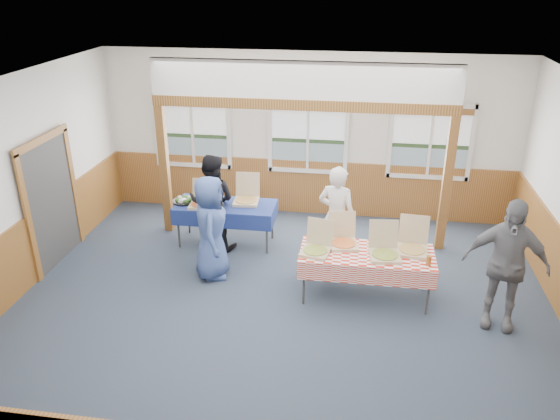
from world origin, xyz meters
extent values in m
plane|color=#262F3E|center=(0.00, 0.00, 0.00)|extent=(8.00, 8.00, 0.00)
plane|color=white|center=(0.00, 0.00, 3.20)|extent=(8.00, 8.00, 0.00)
plane|color=silver|center=(0.00, 3.50, 1.60)|extent=(8.00, 0.00, 8.00)
plane|color=silver|center=(0.00, -3.50, 1.60)|extent=(8.00, 0.00, 8.00)
plane|color=silver|center=(-4.00, 0.00, 1.60)|extent=(0.00, 8.00, 8.00)
cube|color=brown|center=(0.00, 3.48, 0.55)|extent=(7.98, 0.05, 1.10)
cube|color=brown|center=(-3.98, 0.00, 0.55)|extent=(0.05, 6.98, 1.10)
cube|color=#353535|center=(-3.96, 0.90, 1.05)|extent=(0.06, 1.30, 2.10)
cube|color=silver|center=(-2.30, 3.44, 0.91)|extent=(1.52, 0.05, 0.08)
cube|color=silver|center=(-2.30, 3.44, 2.29)|extent=(1.52, 0.05, 0.08)
cube|color=silver|center=(-3.04, 3.44, 1.60)|extent=(0.08, 0.05, 1.46)
cube|color=silver|center=(-1.56, 3.44, 1.60)|extent=(0.08, 0.05, 1.46)
cube|color=silver|center=(-2.30, 3.44, 1.60)|extent=(0.05, 0.05, 1.30)
cube|color=slate|center=(-2.30, 3.48, 1.21)|extent=(1.40, 0.02, 0.52)
cube|color=#243B1D|center=(-2.30, 3.48, 1.51)|extent=(1.40, 0.02, 0.08)
cube|color=silver|center=(-2.30, 3.48, 1.90)|extent=(1.40, 0.02, 0.70)
cube|color=brown|center=(-2.30, 3.42, 2.19)|extent=(1.40, 0.07, 0.10)
cube|color=silver|center=(0.00, 3.44, 0.91)|extent=(1.52, 0.05, 0.08)
cube|color=silver|center=(0.00, 3.44, 2.29)|extent=(1.52, 0.05, 0.08)
cube|color=silver|center=(-0.74, 3.44, 1.60)|extent=(0.08, 0.05, 1.46)
cube|color=silver|center=(0.74, 3.44, 1.60)|extent=(0.08, 0.05, 1.46)
cube|color=silver|center=(0.00, 3.44, 1.60)|extent=(0.05, 0.05, 1.30)
cube|color=slate|center=(0.00, 3.48, 1.21)|extent=(1.40, 0.02, 0.52)
cube|color=#243B1D|center=(0.00, 3.48, 1.51)|extent=(1.40, 0.02, 0.08)
cube|color=silver|center=(0.00, 3.48, 1.90)|extent=(1.40, 0.02, 0.70)
cube|color=brown|center=(0.00, 3.42, 2.19)|extent=(1.40, 0.07, 0.10)
cube|color=silver|center=(2.30, 3.44, 0.91)|extent=(1.52, 0.05, 0.08)
cube|color=silver|center=(2.30, 3.44, 2.29)|extent=(1.52, 0.05, 0.08)
cube|color=silver|center=(1.56, 3.44, 1.60)|extent=(0.08, 0.05, 1.46)
cube|color=silver|center=(3.04, 3.44, 1.60)|extent=(0.08, 0.05, 1.46)
cube|color=silver|center=(2.30, 3.44, 1.60)|extent=(0.05, 0.05, 1.30)
cube|color=slate|center=(2.30, 3.48, 1.21)|extent=(1.40, 0.02, 0.52)
cube|color=#243B1D|center=(2.30, 3.48, 1.51)|extent=(1.40, 0.02, 0.08)
cube|color=silver|center=(2.30, 3.48, 1.90)|extent=(1.40, 0.02, 0.70)
cube|color=brown|center=(2.30, 3.42, 2.19)|extent=(1.40, 0.07, 0.10)
cube|color=#573613|center=(-2.50, 2.30, 1.20)|extent=(0.15, 0.15, 2.40)
cube|color=#573613|center=(2.50, 2.30, 1.20)|extent=(0.15, 0.15, 2.40)
cube|color=#573613|center=(0.00, 2.30, 2.49)|extent=(5.15, 0.18, 0.18)
cylinder|color=#353535|center=(-2.08, 1.62, 0.36)|extent=(0.04, 0.04, 0.73)
cylinder|color=#353535|center=(-2.08, 2.20, 0.36)|extent=(0.04, 0.04, 0.73)
cylinder|color=#353535|center=(-0.50, 1.62, 0.36)|extent=(0.04, 0.04, 0.73)
cylinder|color=#353535|center=(-0.50, 2.20, 0.36)|extent=(0.04, 0.04, 0.73)
cube|color=#353535|center=(-1.29, 1.91, 0.73)|extent=(1.72, 0.76, 0.03)
cube|color=navy|center=(-1.29, 1.91, 0.75)|extent=(1.79, 0.83, 0.01)
cube|color=navy|center=(-1.29, 1.53, 0.61)|extent=(1.76, 0.07, 0.28)
cube|color=navy|center=(-1.29, 2.29, 0.61)|extent=(1.76, 0.07, 0.28)
cylinder|color=#353535|center=(0.31, 0.15, 0.36)|extent=(0.04, 0.04, 0.73)
cylinder|color=#353535|center=(0.31, 0.82, 0.36)|extent=(0.04, 0.04, 0.73)
cylinder|color=#353535|center=(2.09, 0.15, 0.36)|extent=(0.04, 0.04, 0.73)
cylinder|color=#353535|center=(2.09, 0.82, 0.36)|extent=(0.04, 0.04, 0.73)
cube|color=#353535|center=(1.20, 0.49, 0.73)|extent=(2.02, 1.15, 0.03)
cube|color=red|center=(1.20, 0.49, 0.75)|extent=(2.09, 1.23, 0.01)
cube|color=red|center=(1.20, 0.06, 0.61)|extent=(1.92, 0.40, 0.28)
cube|color=red|center=(1.20, 0.91, 0.61)|extent=(1.92, 0.40, 0.28)
cube|color=tan|center=(-1.69, 1.76, 0.78)|extent=(0.41, 0.41, 0.04)
cylinder|color=orange|center=(-1.69, 1.76, 0.81)|extent=(0.36, 0.36, 0.01)
cube|color=tan|center=(-1.70, 1.99, 0.99)|extent=(0.39, 0.11, 0.38)
cube|color=tan|center=(-0.94, 2.03, 0.78)|extent=(0.46, 0.46, 0.05)
cylinder|color=#DBC765|center=(-0.94, 2.03, 0.81)|extent=(0.40, 0.40, 0.01)
cube|color=tan|center=(-0.95, 2.29, 1.02)|extent=(0.44, 0.13, 0.42)
cube|color=tan|center=(0.45, 0.35, 0.78)|extent=(0.47, 0.47, 0.05)
cylinder|color=gold|center=(0.45, 0.35, 0.81)|extent=(0.41, 0.41, 0.01)
cube|color=tan|center=(0.49, 0.58, 1.00)|extent=(0.41, 0.17, 0.39)
cube|color=tan|center=(0.85, 0.64, 0.78)|extent=(0.47, 0.47, 0.05)
cylinder|color=orange|center=(0.85, 0.64, 0.81)|extent=(0.42, 0.42, 0.01)
cube|color=tan|center=(0.80, 0.88, 1.00)|extent=(0.42, 0.17, 0.40)
cube|color=tan|center=(1.45, 0.37, 0.78)|extent=(0.47, 0.47, 0.05)
cylinder|color=gold|center=(1.45, 0.37, 0.81)|extent=(0.41, 0.41, 0.01)
cube|color=tan|center=(1.42, 0.62, 1.01)|extent=(0.43, 0.15, 0.42)
cube|color=tan|center=(1.85, 0.59, 0.78)|extent=(0.47, 0.47, 0.05)
cylinder|color=#DBC765|center=(1.85, 0.59, 0.81)|extent=(0.41, 0.41, 0.01)
cube|color=tan|center=(1.87, 0.85, 1.02)|extent=(0.44, 0.14, 0.42)
cylinder|color=black|center=(-2.04, 1.91, 0.77)|extent=(0.41, 0.41, 0.03)
cylinder|color=silver|center=(-2.04, 1.91, 0.80)|extent=(0.09, 0.09, 0.04)
sphere|color=#3C6D29|center=(-1.92, 1.91, 0.80)|extent=(0.09, 0.09, 0.09)
sphere|color=beige|center=(-1.97, 2.00, 0.80)|extent=(0.09, 0.09, 0.09)
sphere|color=#3C6D29|center=(-2.06, 2.02, 0.80)|extent=(0.09, 0.09, 0.09)
sphere|color=beige|center=(-2.14, 1.96, 0.80)|extent=(0.09, 0.09, 0.09)
sphere|color=#3C6D29|center=(-2.14, 1.86, 0.80)|extent=(0.09, 0.09, 0.09)
sphere|color=beige|center=(-2.06, 1.80, 0.80)|extent=(0.09, 0.09, 0.09)
sphere|color=#3C6D29|center=(-1.97, 1.82, 0.80)|extent=(0.09, 0.09, 0.09)
cylinder|color=#9A5019|center=(2.05, 0.24, 0.83)|extent=(0.07, 0.07, 0.15)
imported|color=silver|center=(0.69, 1.44, 0.87)|extent=(0.73, 0.59, 1.74)
imported|color=black|center=(-1.47, 1.73, 0.86)|extent=(0.89, 0.72, 1.72)
imported|color=#39518F|center=(-1.23, 0.77, 0.85)|extent=(0.70, 0.92, 1.70)
imported|color=slate|center=(3.02, 0.08, 0.95)|extent=(1.18, 0.68, 1.89)
camera|label=1|loc=(0.99, -6.66, 4.58)|focal=35.00mm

